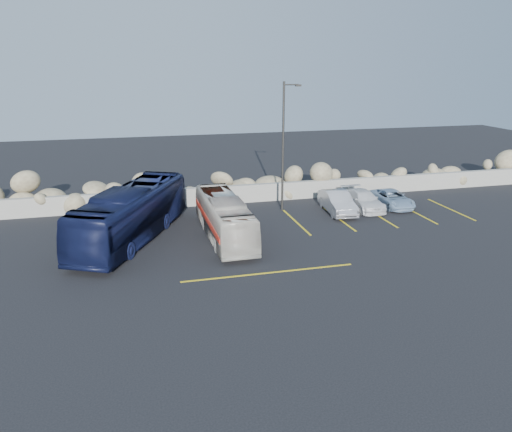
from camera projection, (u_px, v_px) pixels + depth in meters
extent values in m
plane|color=black|center=(292.00, 272.00, 22.56)|extent=(90.00, 90.00, 0.00)
cube|color=gray|center=(236.00, 194.00, 33.48)|extent=(60.00, 0.40, 1.20)
cube|color=gold|center=(211.00, 229.00, 28.44)|extent=(0.12, 5.00, 0.01)
cube|color=gold|center=(296.00, 222.00, 29.65)|extent=(0.12, 5.00, 0.01)
cube|color=gold|center=(338.00, 218.00, 30.29)|extent=(0.12, 5.00, 0.01)
cube|color=gold|center=(377.00, 215.00, 30.91)|extent=(0.12, 5.00, 0.01)
cube|color=gold|center=(414.00, 212.00, 31.53)|extent=(0.12, 5.00, 0.01)
cube|color=gold|center=(450.00, 209.00, 32.15)|extent=(0.12, 5.00, 0.01)
cube|color=gold|center=(269.00, 273.00, 22.51)|extent=(8.00, 0.12, 0.01)
cylinder|color=#2F2E2A|center=(283.00, 148.00, 30.75)|extent=(0.14, 0.14, 8.00)
cylinder|color=#2F2E2A|center=(291.00, 85.00, 29.73)|extent=(0.90, 0.08, 0.08)
cube|color=#2F2E2A|center=(298.00, 85.00, 29.85)|extent=(0.35, 0.18, 0.12)
imported|color=beige|center=(224.00, 217.00, 26.75)|extent=(1.98, 8.10, 2.25)
imported|color=#101536|center=(132.00, 214.00, 26.35)|extent=(6.64, 10.26, 2.85)
imported|color=#A2A2A7|center=(337.00, 202.00, 31.30)|extent=(1.78, 4.21, 1.35)
imported|color=silver|center=(363.00, 200.00, 32.12)|extent=(1.68, 4.06, 1.17)
imported|color=#86A2BE|center=(392.00, 199.00, 32.66)|extent=(1.80, 3.83, 1.06)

